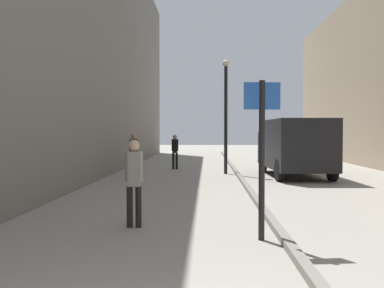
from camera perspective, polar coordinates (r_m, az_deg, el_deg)
name	(u,v)px	position (r m, az deg, el deg)	size (l,w,h in m)	color
ground_plane	(197,183)	(14.15, 0.72, -5.46)	(80.00, 80.00, 0.00)	gray
building_facade_left	(55,17)	(15.48, -18.50, 16.41)	(2.59, 40.00, 11.43)	slate
kerb_strip	(243,182)	(14.19, 7.13, -5.20)	(0.16, 40.00, 0.12)	slate
pedestrian_main_foreground	(134,177)	(7.67, -8.06, -4.55)	(0.32, 0.21, 1.62)	black
pedestrian_mid_block	(175,149)	(19.34, -2.38, -0.73)	(0.32, 0.21, 1.63)	black
pedestrian_far_crossing	(134,151)	(16.41, -8.10, -1.01)	(0.34, 0.22, 1.71)	black
delivery_van	(295,146)	(16.65, 14.06, -0.25)	(2.27, 4.92, 2.24)	black
street_sign_post	(262,146)	(6.76, 9.66, -0.22)	(0.60, 0.10, 2.60)	black
lamp_post	(226,109)	(17.28, 4.71, 4.89)	(0.28, 0.28, 4.76)	black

